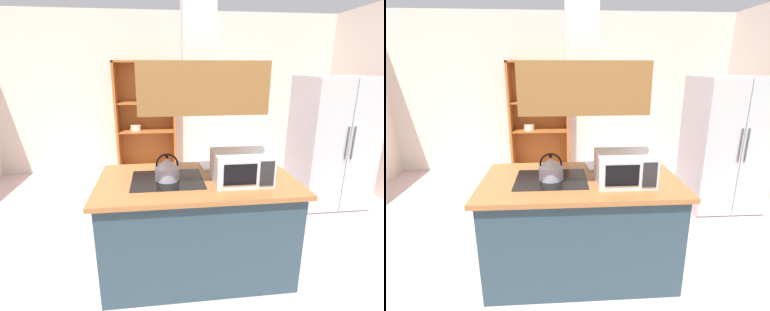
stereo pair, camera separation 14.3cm
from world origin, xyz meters
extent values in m
plane|color=beige|center=(0.00, 0.00, 0.00)|extent=(7.80, 7.80, 0.00)
cube|color=silver|center=(0.00, 3.00, 1.35)|extent=(6.00, 0.12, 2.70)
cube|color=#283F4B|center=(0.10, 0.07, 0.43)|extent=(1.59, 0.84, 0.86)
cube|color=#A06535|center=(0.10, 0.07, 0.88)|extent=(1.67, 0.92, 0.04)
cube|color=black|center=(-0.15, 0.07, 0.90)|extent=(0.60, 0.48, 0.00)
cube|color=brown|center=(0.10, 0.07, 1.67)|extent=(0.90, 0.70, 0.36)
cube|color=#BAB3BC|center=(2.07, 1.30, 0.86)|extent=(0.90, 0.72, 1.71)
cube|color=#BBBABE|center=(1.85, 0.92, 0.86)|extent=(0.44, 0.03, 1.67)
cube|color=#B3BFC1|center=(2.30, 0.92, 0.86)|extent=(0.44, 0.03, 1.67)
cylinder|color=#4C4C51|center=(2.03, 0.89, 0.94)|extent=(0.02, 0.02, 0.40)
cylinder|color=#4C4C51|center=(2.11, 0.89, 0.94)|extent=(0.02, 0.02, 0.40)
cube|color=#AA5D27|center=(-0.88, 2.74, 0.96)|extent=(0.04, 0.40, 1.92)
cube|color=#AA5D27|center=(0.07, 2.74, 0.96)|extent=(0.04, 0.40, 1.92)
cube|color=#AA5D27|center=(-0.41, 2.74, 1.90)|extent=(1.00, 0.40, 0.03)
cube|color=#AA5D27|center=(-0.41, 2.74, 0.04)|extent=(1.00, 0.40, 0.08)
cube|color=#AA5D27|center=(-0.41, 2.93, 0.96)|extent=(1.00, 0.02, 1.92)
cube|color=#AA5D27|center=(-0.41, 2.74, 0.77)|extent=(0.92, 0.36, 0.02)
cube|color=#AA5D27|center=(-0.41, 2.74, 1.25)|extent=(0.92, 0.36, 0.02)
cylinder|color=beige|center=(-0.58, 2.69, 0.80)|extent=(0.18, 0.18, 0.05)
cylinder|color=beige|center=(-0.58, 2.69, 0.85)|extent=(0.17, 0.17, 0.05)
cylinder|color=silver|center=(-0.29, 2.70, 1.32)|extent=(0.01, 0.01, 0.12)
cone|color=silver|center=(-0.29, 2.70, 1.42)|extent=(0.07, 0.07, 0.08)
cylinder|color=silver|center=(-0.13, 2.70, 1.32)|extent=(0.01, 0.01, 0.12)
cone|color=silver|center=(-0.13, 2.70, 1.42)|extent=(0.07, 0.07, 0.08)
cylinder|color=#B4B1C5|center=(-0.15, 0.07, 0.96)|extent=(0.21, 0.21, 0.11)
cone|color=#BCBABF|center=(-0.15, 0.07, 1.05)|extent=(0.20, 0.20, 0.07)
sphere|color=black|center=(-0.15, 0.07, 1.10)|extent=(0.03, 0.03, 0.03)
torus|color=black|center=(-0.15, 0.07, 1.04)|extent=(0.19, 0.02, 0.19)
cube|color=white|center=(0.35, 0.38, 0.91)|extent=(0.36, 0.27, 0.02)
cube|color=silver|center=(0.45, -0.04, 1.03)|extent=(0.46, 0.34, 0.26)
cube|color=black|center=(0.39, -0.22, 1.03)|extent=(0.26, 0.01, 0.17)
cube|color=#262628|center=(0.61, -0.22, 1.03)|extent=(0.11, 0.01, 0.20)
camera|label=1|loc=(-0.22, -2.21, 1.81)|focal=27.10mm
camera|label=2|loc=(-0.08, -2.23, 1.81)|focal=27.10mm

